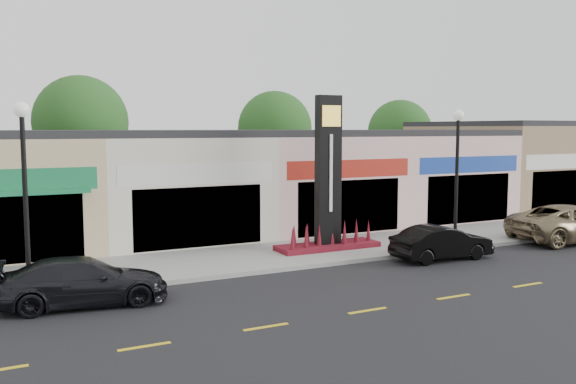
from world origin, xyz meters
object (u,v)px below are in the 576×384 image
(lamp_west_near, at_px, (25,178))
(car_black_conv, at_px, (442,243))
(pylon_sign, at_px, (328,195))
(car_dark_sedan, at_px, (83,281))
(car_gold_suv, at_px, (574,223))
(lamp_east_near, at_px, (457,163))

(lamp_west_near, bearing_deg, car_black_conv, -5.62)
(pylon_sign, relative_size, car_dark_sedan, 1.31)
(car_black_conv, relative_size, car_gold_suv, 0.68)
(lamp_west_near, relative_size, lamp_east_near, 1.00)
(lamp_west_near, xyz_separation_m, lamp_east_near, (16.00, 0.00, 0.00))
(lamp_west_near, bearing_deg, pylon_sign, 8.77)
(lamp_east_near, relative_size, car_black_conv, 1.40)
(pylon_sign, relative_size, car_gold_suv, 1.04)
(car_dark_sedan, bearing_deg, lamp_west_near, 47.31)
(pylon_sign, distance_m, car_dark_sedan, 10.36)
(lamp_east_near, height_order, pylon_sign, pylon_sign)
(car_dark_sedan, height_order, car_black_conv, car_dark_sedan)
(pylon_sign, height_order, car_dark_sedan, pylon_sign)
(lamp_east_near, xyz_separation_m, car_black_conv, (-1.90, -1.39, -2.83))
(lamp_west_near, distance_m, car_gold_suv, 21.86)
(pylon_sign, xyz_separation_m, car_gold_suv, (10.67, -2.79, -1.48))
(lamp_east_near, xyz_separation_m, car_dark_sedan, (-14.72, -1.50, -2.81))
(car_black_conv, bearing_deg, pylon_sign, 46.98)
(car_dark_sedan, bearing_deg, lamp_east_near, -77.37)
(car_black_conv, xyz_separation_m, car_gold_suv, (7.57, 0.30, 0.16))
(pylon_sign, height_order, car_gold_suv, pylon_sign)
(car_black_conv, bearing_deg, car_gold_suv, -85.90)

